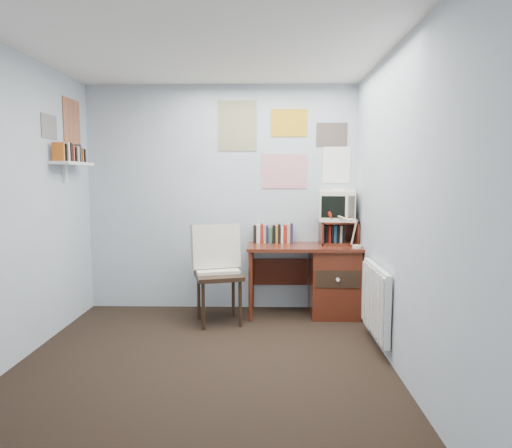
# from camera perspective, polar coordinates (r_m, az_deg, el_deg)

# --- Properties ---
(ground) EXTENTS (3.50, 3.50, 0.00)m
(ground) POSITION_cam_1_polar(r_m,az_deg,el_deg) (3.71, -6.87, -17.84)
(ground) COLOR black
(ground) RESTS_ON ground
(back_wall) EXTENTS (3.00, 0.02, 2.50)m
(back_wall) POSITION_cam_1_polar(r_m,az_deg,el_deg) (5.14, -4.32, 3.23)
(back_wall) COLOR #A4B1BC
(back_wall) RESTS_ON ground
(right_wall) EXTENTS (0.02, 3.50, 2.50)m
(right_wall) POSITION_cam_1_polar(r_m,az_deg,el_deg) (3.51, 17.86, 1.68)
(right_wall) COLOR #A4B1BC
(right_wall) RESTS_ON ground
(ceiling) EXTENTS (3.00, 3.50, 0.02)m
(ceiling) POSITION_cam_1_polar(r_m,az_deg,el_deg) (3.54, -7.42, 22.42)
(ceiling) COLOR white
(ceiling) RESTS_ON back_wall
(desk) EXTENTS (1.20, 0.55, 0.76)m
(desk) POSITION_cam_1_polar(r_m,az_deg,el_deg) (5.01, 9.02, -6.67)
(desk) COLOR #552013
(desk) RESTS_ON ground
(desk_chair) EXTENTS (0.61, 0.59, 0.97)m
(desk_chair) POSITION_cam_1_polar(r_m,az_deg,el_deg) (4.67, -4.69, -6.51)
(desk_chair) COLOR black
(desk_chair) RESTS_ON ground
(desk_lamp) EXTENTS (0.32, 0.29, 0.37)m
(desk_lamp) POSITION_cam_1_polar(r_m,az_deg,el_deg) (4.80, 12.58, -0.72)
(desk_lamp) COLOR #AD1B0B
(desk_lamp) RESTS_ON desk
(tv_riser) EXTENTS (0.40, 0.30, 0.25)m
(tv_riser) POSITION_cam_1_polar(r_m,az_deg,el_deg) (5.05, 10.27, -1.05)
(tv_riser) COLOR #552013
(tv_riser) RESTS_ON desk
(crt_tv) EXTENTS (0.42, 0.40, 0.36)m
(crt_tv) POSITION_cam_1_polar(r_m,az_deg,el_deg) (5.04, 10.12, 2.41)
(crt_tv) COLOR #EEE4C7
(crt_tv) RESTS_ON tv_riser
(book_row) EXTENTS (0.60, 0.14, 0.22)m
(book_row) POSITION_cam_1_polar(r_m,az_deg,el_deg) (5.06, 3.08, -1.12)
(book_row) COLOR #552013
(book_row) RESTS_ON desk
(radiator) EXTENTS (0.09, 0.80, 0.60)m
(radiator) POSITION_cam_1_polar(r_m,az_deg,el_deg) (4.17, 14.77, -9.18)
(radiator) COLOR white
(radiator) RESTS_ON right_wall
(wall_shelf) EXTENTS (0.20, 0.62, 0.24)m
(wall_shelf) POSITION_cam_1_polar(r_m,az_deg,el_deg) (4.84, -21.98, 7.03)
(wall_shelf) COLOR white
(wall_shelf) RESTS_ON left_wall
(posters_back) EXTENTS (1.20, 0.01, 0.90)m
(posters_back) POSITION_cam_1_polar(r_m,az_deg,el_deg) (5.12, 3.57, 9.95)
(posters_back) COLOR white
(posters_back) RESTS_ON back_wall
(posters_left) EXTENTS (0.01, 0.70, 0.60)m
(posters_left) POSITION_cam_1_polar(r_m,az_deg,el_deg) (4.91, -23.18, 11.41)
(posters_left) COLOR white
(posters_left) RESTS_ON left_wall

